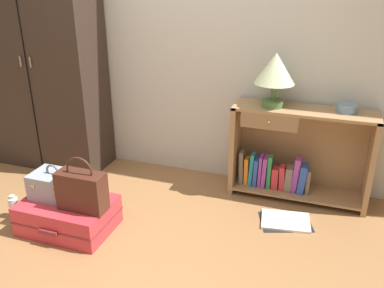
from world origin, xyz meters
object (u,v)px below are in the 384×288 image
object	(u,v)px
wardrobe	(43,57)
table_lamp	(275,71)
bottle	(14,207)
handbag	(82,190)
train_case	(54,185)
open_book_on_floor	(286,221)
suitcase_large	(68,215)
bowl	(347,108)
bookshelf	(294,156)

from	to	relation	value
wardrobe	table_lamp	distance (m)	2.04
bottle	handbag	bearing A→B (deg)	-2.57
train_case	open_book_on_floor	world-z (taller)	train_case
table_lamp	handbag	size ratio (longest dim) A/B	1.06
table_lamp	train_case	distance (m)	1.82
wardrobe	train_case	world-z (taller)	wardrobe
open_book_on_floor	table_lamp	bearing A→B (deg)	118.47
train_case	open_book_on_floor	distance (m)	1.72
wardrobe	handbag	size ratio (longest dim) A/B	5.27
suitcase_large	open_book_on_floor	bearing A→B (deg)	21.70
bowl	open_book_on_floor	world-z (taller)	bowl
wardrobe	open_book_on_floor	size ratio (longest dim) A/B	4.68
bowl	train_case	bearing A→B (deg)	-152.59
suitcase_large	bottle	xyz separation A→B (m)	(-0.48, -0.01, -0.03)
bookshelf	train_case	world-z (taller)	bookshelf
bowl	suitcase_large	distance (m)	2.19
bottle	suitcase_large	bearing A→B (deg)	0.95
wardrobe	bowl	world-z (taller)	wardrobe
bookshelf	wardrobe	bearing A→B (deg)	-178.01
bottle	wardrobe	bearing A→B (deg)	107.61
handbag	suitcase_large	bearing A→B (deg)	167.55
bowl	bottle	xyz separation A→B (m)	(-2.28, -1.04, -0.70)
bookshelf	train_case	xyz separation A→B (m)	(-1.58, -0.98, -0.04)
bookshelf	bottle	bearing A→B (deg)	-152.19
wardrobe	bookshelf	size ratio (longest dim) A/B	1.89
wardrobe	train_case	size ratio (longest dim) A/B	6.56
bowl	suitcase_large	size ratio (longest dim) A/B	0.23
handbag	bowl	bearing A→B (deg)	33.20
bookshelf	table_lamp	distance (m)	0.71
open_book_on_floor	train_case	bearing A→B (deg)	-160.98
table_lamp	open_book_on_floor	size ratio (longest dim) A/B	0.94
bottle	open_book_on_floor	bearing A→B (deg)	16.95
table_lamp	train_case	world-z (taller)	table_lamp
bookshelf	handbag	distance (m)	1.67
bottle	open_book_on_floor	xyz separation A→B (m)	(1.96, 0.60, -0.08)
bookshelf	table_lamp	size ratio (longest dim) A/B	2.62
wardrobe	suitcase_large	distance (m)	1.52
open_book_on_floor	wardrobe	bearing A→B (deg)	171.23
table_lamp	handbag	world-z (taller)	table_lamp
train_case	bottle	size ratio (longest dim) A/B	1.70
bowl	bottle	world-z (taller)	bowl
handbag	train_case	bearing A→B (deg)	164.90
bookshelf	suitcase_large	distance (m)	1.80
suitcase_large	handbag	size ratio (longest dim) A/B	1.66
bowl	train_case	world-z (taller)	bowl
wardrobe	bowl	size ratio (longest dim) A/B	13.53
wardrobe	bookshelf	world-z (taller)	wardrobe
bowl	bottle	bearing A→B (deg)	-155.45
handbag	bottle	xyz separation A→B (m)	(-0.65, 0.03, -0.28)
handbag	open_book_on_floor	distance (m)	1.50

